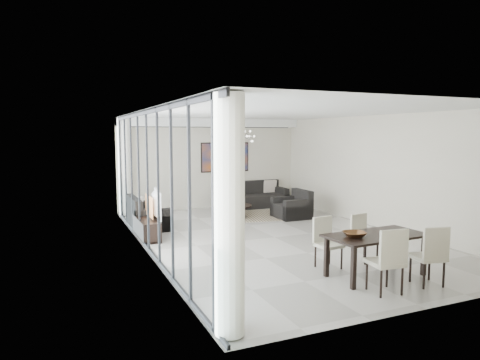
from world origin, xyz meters
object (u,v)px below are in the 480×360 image
sofa_main (251,198)px  dining_table (376,239)px  coffee_table (234,210)px  tv_console (146,228)px  television (153,204)px

sofa_main → dining_table: size_ratio=1.30×
sofa_main → dining_table: bearing=-97.8°
coffee_table → dining_table: size_ratio=0.58×
coffee_table → dining_table: (0.23, -5.73, 0.43)m
tv_console → dining_table: dining_table is taller
sofa_main → tv_console: 4.96m
dining_table → coffee_table: bearing=92.3°
coffee_table → sofa_main: (1.21, 1.44, 0.08)m
coffee_table → dining_table: bearing=-87.7°
coffee_table → tv_console: 3.17m
coffee_table → sofa_main: sofa_main is taller
sofa_main → tv_console: sofa_main is taller
sofa_main → dining_table: (-0.98, -7.17, 0.35)m
coffee_table → tv_console: size_ratio=0.72×
tv_console → television: (0.16, 0.02, 0.55)m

